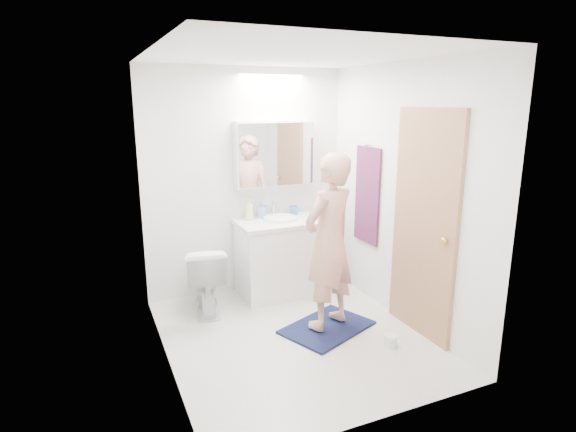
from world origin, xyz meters
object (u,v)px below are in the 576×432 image
medicine_cabinet (274,154)px  soap_bottle_a (249,210)px  person (329,242)px  toilet (205,278)px  toothbrush_cup (293,211)px  vanity_cabinet (281,258)px  soap_bottle_b (262,209)px  toilet_paper_roll (390,341)px

medicine_cabinet → soap_bottle_a: size_ratio=3.92×
person → soap_bottle_a: (-0.36, 1.11, 0.09)m
toilet → toothbrush_cup: toothbrush_cup is taller
vanity_cabinet → person: (0.05, -0.96, 0.45)m
toilet → person: (0.92, -0.84, 0.49)m
person → soap_bottle_b: size_ratio=8.31×
soap_bottle_a → toilet_paper_roll: size_ratio=2.04×
soap_bottle_a → toilet_paper_roll: bearing=-66.4°
person → toilet_paper_roll: bearing=102.3°
medicine_cabinet → toilet_paper_roll: medicine_cabinet is taller
toilet → soap_bottle_a: (0.56, 0.27, 0.59)m
medicine_cabinet → toilet: size_ratio=1.28×
medicine_cabinet → soap_bottle_a: 0.65m
medicine_cabinet → soap_bottle_b: medicine_cabinet is taller
soap_bottle_b → toothbrush_cup: size_ratio=1.77×
vanity_cabinet → toothbrush_cup: (0.22, 0.16, 0.48)m
toilet → soap_bottle_b: soap_bottle_b is taller
medicine_cabinet → person: 1.34m
person → soap_bottle_a: size_ratio=7.05×
medicine_cabinet → soap_bottle_b: 0.61m
medicine_cabinet → toilet: (-0.88, -0.33, -1.16)m
person → toothbrush_cup: (0.16, 1.12, 0.03)m
soap_bottle_b → toilet_paper_roll: soap_bottle_b is taller
vanity_cabinet → toilet: bearing=-172.5°
toothbrush_cup → toilet: bearing=-165.8°
vanity_cabinet → soap_bottle_b: (-0.14, 0.18, 0.53)m
soap_bottle_b → toilet_paper_roll: bearing=-71.7°
toilet_paper_roll → toilet: bearing=133.4°
toilet → soap_bottle_a: 0.86m
toilet → person: size_ratio=0.44×
toothbrush_cup → toilet_paper_roll: bearing=-83.6°
toilet → medicine_cabinet: bearing=-149.7°
person → soap_bottle_a: bearing=-94.4°
toilet → toothbrush_cup: size_ratio=6.40×
vanity_cabinet → toilet: (-0.87, -0.11, -0.05)m
medicine_cabinet → person: (0.04, -1.17, -0.66)m
soap_bottle_b → toothbrush_cup: soap_bottle_b is taller
vanity_cabinet → toilet: vanity_cabinet is taller
toothbrush_cup → medicine_cabinet: bearing=166.1°
medicine_cabinet → toilet: medicine_cabinet is taller
soap_bottle_b → soap_bottle_a: bearing=-169.5°
vanity_cabinet → soap_bottle_b: bearing=128.7°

